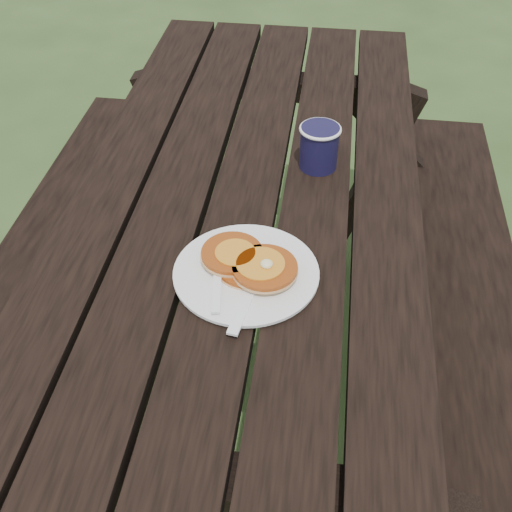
# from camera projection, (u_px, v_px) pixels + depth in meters

# --- Properties ---
(ground) EXTENTS (60.00, 60.00, 0.00)m
(ground) POSITION_uv_depth(u_px,v_px,m) (248.00, 399.00, 1.89)
(ground) COLOR #2D411B
(ground) RESTS_ON ground
(picnic_table) EXTENTS (1.36, 1.80, 0.75)m
(picnic_table) POSITION_uv_depth(u_px,v_px,m) (247.00, 314.00, 1.64)
(picnic_table) COLOR black
(picnic_table) RESTS_ON ground
(plate) EXTENTS (0.31, 0.31, 0.01)m
(plate) POSITION_uv_depth(u_px,v_px,m) (246.00, 273.00, 1.19)
(plate) COLOR white
(plate) RESTS_ON picnic_table
(pancake_stack) EXTENTS (0.18, 0.15, 0.04)m
(pancake_stack) POSITION_uv_depth(u_px,v_px,m) (249.00, 263.00, 1.18)
(pancake_stack) COLOR #A44612
(pancake_stack) RESTS_ON plate
(knife) EXTENTS (0.05, 0.18, 0.00)m
(knife) POSITION_uv_depth(u_px,v_px,m) (247.00, 298.00, 1.13)
(knife) COLOR white
(knife) RESTS_ON plate
(fork) EXTENTS (0.05, 0.16, 0.01)m
(fork) POSITION_uv_depth(u_px,v_px,m) (217.00, 290.00, 1.14)
(fork) COLOR white
(fork) RESTS_ON plate
(coffee_cup) EXTENTS (0.09, 0.09, 0.10)m
(coffee_cup) POSITION_uv_depth(u_px,v_px,m) (319.00, 145.00, 1.42)
(coffee_cup) COLOR black
(coffee_cup) RESTS_ON picnic_table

